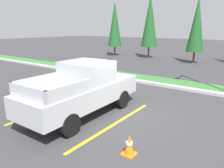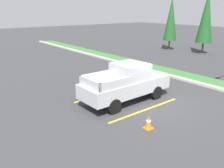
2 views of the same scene
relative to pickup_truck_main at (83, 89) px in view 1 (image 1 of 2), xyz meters
The scene contains 10 objects.
ground_plane 1.59m from the pickup_truck_main, 44.30° to the left, with size 120.00×120.00×0.00m, color #38383A.
parking_line_near 1.86m from the pickup_truck_main, behind, with size 0.12×4.80×0.01m, color yellow.
parking_line_far 1.87m from the pickup_truck_main, ahead, with size 0.12×4.80×0.01m, color yellow.
curb_strip 5.98m from the pickup_truck_main, 81.63° to the left, with size 56.00×0.40×0.15m, color #B2B2AD.
grass_median 7.06m from the pickup_truck_main, 82.94° to the left, with size 56.00×1.80×0.06m, color #387533.
pickup_truck_main is the anchor object (origin of this frame).
cypress_tree_leftmost 19.04m from the pickup_truck_main, 121.40° to the left, with size 1.66×1.66×6.37m.
cypress_tree_left_inner 17.89m from the pickup_truck_main, 108.28° to the left, with size 1.81×1.81×6.96m.
cypress_tree_center 15.95m from the pickup_truck_main, 90.63° to the left, with size 1.61×1.61×6.20m.
traffic_cone 3.38m from the pickup_truck_main, 25.02° to the right, with size 0.36×0.36×0.60m.
Camera 1 is at (4.82, -6.76, 3.39)m, focal length 34.69 mm.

